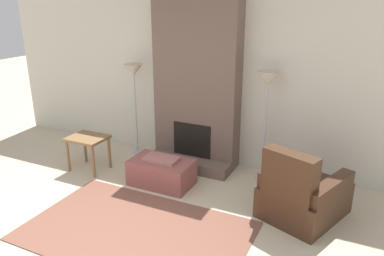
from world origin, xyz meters
TOP-DOWN VIEW (x-y plane):
  - wall_back at (0.00, 2.91)m, footprint 7.57×0.06m
  - fireplace at (0.00, 2.69)m, footprint 1.34×0.65m
  - ottoman at (-0.12, 1.78)m, footprint 0.88×0.53m
  - armchair at (1.82, 1.76)m, footprint 1.09×1.20m
  - side_table at (-1.38, 1.72)m, footprint 0.57×0.46m
  - floor_lamp_left at (-1.09, 2.62)m, footprint 0.31×0.31m
  - floor_lamp_right at (1.12, 2.62)m, footprint 0.31×0.31m
  - area_rug at (0.18, 0.64)m, footprint 2.56×1.58m

SIDE VIEW (x-z plane):
  - area_rug at x=0.18m, z-range 0.00..0.01m
  - ottoman at x=-0.12m, z-range -0.02..0.40m
  - armchair at x=1.82m, z-range -0.19..0.75m
  - side_table at x=-1.38m, z-range 0.18..0.72m
  - fireplace at x=0.00m, z-range -0.07..2.53m
  - wall_back at x=0.00m, z-range 0.00..2.60m
  - floor_lamp_left at x=-1.09m, z-range 0.56..2.09m
  - floor_lamp_right at x=1.12m, z-range 0.59..2.18m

